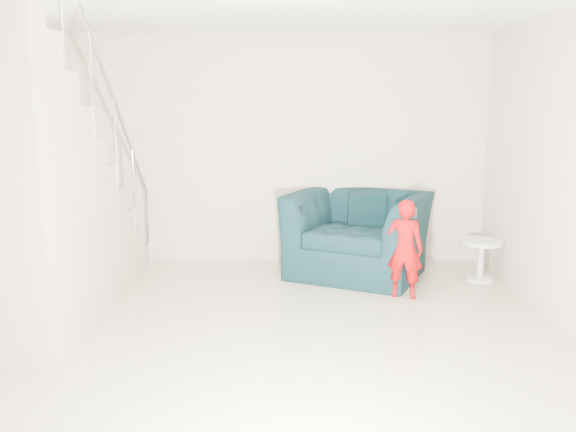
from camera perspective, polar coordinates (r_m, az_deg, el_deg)
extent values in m
plane|color=tan|center=(4.93, -1.87, -12.42)|extent=(5.50, 5.50, 0.00)
plane|color=#C1B09D|center=(7.30, -1.12, 6.14)|extent=(5.00, 0.00, 5.00)
plane|color=#C1B09D|center=(1.88, -5.29, -7.56)|extent=(5.00, 0.00, 5.00)
imported|color=black|center=(6.88, 6.57, -1.69)|extent=(1.81, 1.72, 0.93)
imported|color=#8D0407|center=(6.12, 10.86, -3.04)|extent=(0.42, 0.35, 0.99)
cylinder|color=silver|center=(6.94, 17.67, -2.34)|extent=(0.45, 0.45, 0.04)
cylinder|color=silver|center=(6.99, 17.56, -4.13)|extent=(0.07, 0.07, 0.40)
cylinder|color=silver|center=(7.04, 17.48, -5.59)|extent=(0.31, 0.31, 0.03)
cube|color=#ADA089|center=(7.43, -16.80, -3.74)|extent=(1.00, 0.30, 0.27)
cube|color=#ADA089|center=(7.12, -17.55, -3.29)|extent=(1.00, 0.30, 0.54)
cube|color=#ADA089|center=(6.82, -18.38, -2.79)|extent=(1.00, 0.30, 0.81)
cube|color=#ADA089|center=(6.51, -19.28, -2.25)|extent=(1.00, 0.30, 1.08)
cube|color=#ADA089|center=(6.21, -20.27, -1.65)|extent=(1.00, 0.30, 1.35)
cube|color=#ADA089|center=(5.91, -21.36, -0.99)|extent=(1.00, 0.30, 1.62)
cube|color=#ADA089|center=(5.61, -22.57, -0.27)|extent=(1.00, 0.30, 1.89)
cube|color=#ADA089|center=(5.32, -23.91, 0.54)|extent=(1.00, 0.30, 2.16)
cylinder|color=silver|center=(5.78, -17.07, 13.40)|extent=(0.04, 3.03, 2.73)
cylinder|color=silver|center=(7.36, -12.89, -0.77)|extent=(0.04, 0.04, 1.00)
cube|color=black|center=(7.05, 7.38, 0.63)|extent=(0.43, 0.21, 0.43)
cube|color=black|center=(6.75, 1.16, -0.83)|extent=(0.04, 0.44, 0.49)
cube|color=black|center=(6.03, 11.88, 0.29)|extent=(0.03, 0.05, 0.10)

